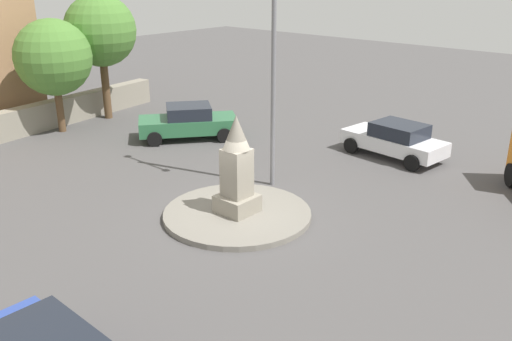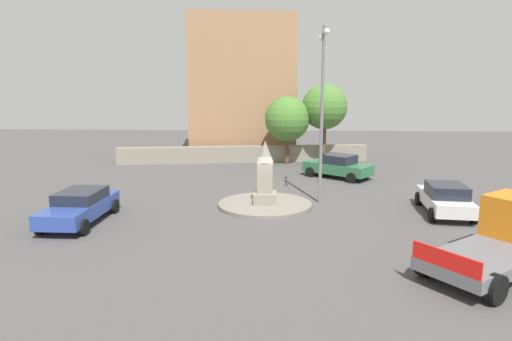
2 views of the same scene
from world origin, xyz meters
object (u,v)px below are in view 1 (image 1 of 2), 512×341
Objects in this scene: car_green_near_island at (188,122)px; car_white_passing at (395,139)px; monument at (237,169)px; tree_near_wall at (100,31)px; streetlamp at (274,37)px; tree_mid_cluster at (53,58)px.

car_white_passing is at bearing 25.03° from car_green_near_island.
monument reaches higher than car_green_near_island.
streetlamp is at bearing -6.46° from tree_near_wall.
tree_near_wall is 1.18× the size of tree_mid_cluster.
car_white_passing is (8.17, 3.81, -0.03)m from car_green_near_island.
tree_mid_cluster is at bearing -148.57° from car_green_near_island.
tree_near_wall reaches higher than car_white_passing.
tree_mid_cluster is (0.44, -2.84, -0.90)m from tree_near_wall.
streetlamp is 12.20m from tree_near_wall.
tree_near_wall is (-12.99, 4.12, 2.77)m from monument.
streetlamp is at bearing -107.71° from car_white_passing.
car_green_near_island is 1.05× the size of car_white_passing.
streetlamp is 7.94m from car_green_near_island.
tree_mid_cluster is at bearing -81.17° from tree_near_wall.
tree_near_wall is (-5.70, -0.38, 3.56)m from car_green_near_island.
tree_near_wall is at bearing 162.41° from monument.
car_green_near_island is at bearing 164.71° from streetlamp.
monument is 0.68× the size of car_green_near_island.
tree_near_wall reaches higher than car_green_near_island.
car_white_passing is 0.83× the size of tree_mid_cluster.
tree_mid_cluster is (-12.55, 1.28, 1.87)m from monument.
monument is 0.71× the size of car_white_passing.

